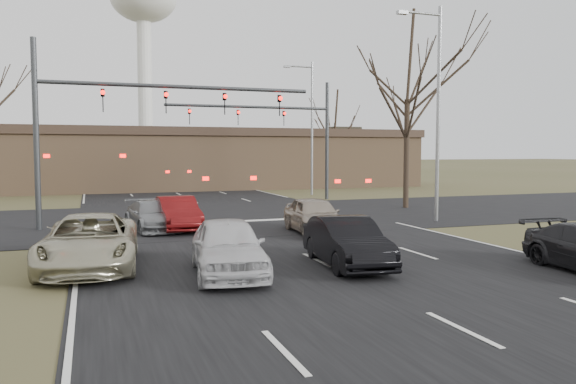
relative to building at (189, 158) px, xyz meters
name	(u,v)px	position (x,y,z in m)	size (l,w,h in m)	color
ground	(363,283)	(-2.00, -38.00, -2.67)	(360.00, 360.00, 0.00)	#444524
road_main	(144,177)	(-2.00, 22.00, -2.66)	(14.00, 300.00, 0.02)	black
road_cross	(226,217)	(-2.00, -23.00, -2.65)	(200.00, 14.00, 0.02)	black
building	(189,158)	(0.00, 0.00, 0.00)	(42.40, 10.40, 5.30)	#916F4E
water_tower	(144,8)	(4.00, 82.00, 32.80)	(15.00, 15.00, 44.50)	silver
mast_arm_near	(118,111)	(-7.23, -25.00, 2.41)	(12.12, 0.24, 8.00)	#383A3D
mast_arm_far	(288,126)	(4.18, -15.00, 2.35)	(11.12, 0.24, 8.00)	#383A3D
streetlight_right_near	(435,103)	(6.82, -28.00, 2.92)	(2.34, 0.25, 10.00)	gray
streetlight_right_far	(310,121)	(7.32, -11.00, 2.92)	(2.34, 0.25, 10.00)	gray
tree_right_near	(408,54)	(9.00, -22.00, 6.23)	(6.90, 6.90, 11.50)	black
tree_right_far	(335,112)	(13.00, -3.00, 4.29)	(5.40, 5.40, 9.00)	black
car_silver_suv	(90,242)	(-8.50, -33.89, -1.90)	(2.54, 5.51, 1.53)	#AFAA8D
car_white_sedan	(228,247)	(-5.00, -35.98, -1.89)	(1.83, 4.54, 1.55)	silver
car_black_hatch	(347,242)	(-1.50, -36.00, -1.96)	(1.50, 4.30, 1.42)	black
car_grey_ahead	(152,216)	(-6.00, -26.59, -2.04)	(1.74, 4.28, 1.24)	gray
car_red_ahead	(177,213)	(-5.00, -26.80, -1.96)	(1.49, 4.28, 1.41)	#5C0D0E
car_silver_ahead	(314,215)	(0.07, -29.70, -1.92)	(1.75, 4.35, 1.48)	#A29483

